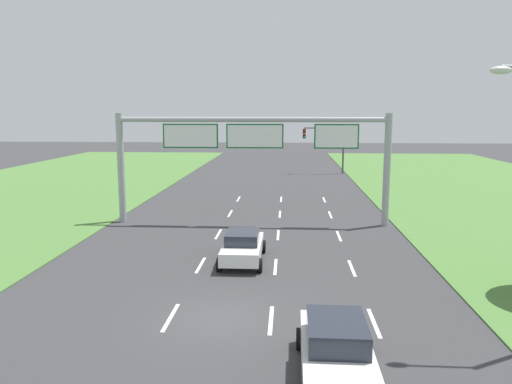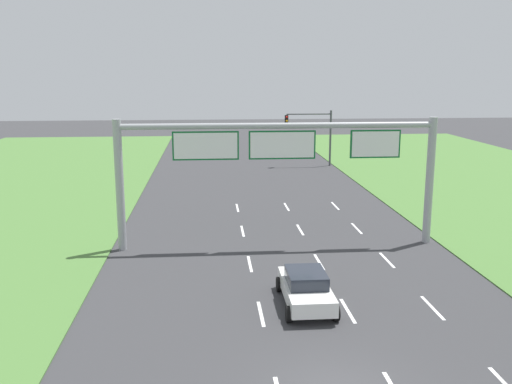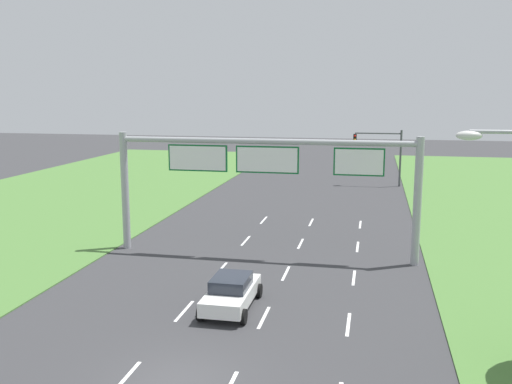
{
  "view_description": "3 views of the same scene",
  "coord_description": "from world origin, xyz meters",
  "px_view_note": "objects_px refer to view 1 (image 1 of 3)",
  "views": [
    {
      "loc": [
        2.28,
        -16.21,
        7.07
      ],
      "look_at": [
        0.38,
        13.29,
        2.31
      ],
      "focal_mm": 35.0,
      "sensor_mm": 36.0,
      "label": 1
    },
    {
      "loc": [
        -3.71,
        -14.97,
        9.38
      ],
      "look_at": [
        -1.34,
        13.22,
        3.4
      ],
      "focal_mm": 40.0,
      "sensor_mm": 36.0,
      "label": 2
    },
    {
      "loc": [
        6.02,
        -16.18,
        9.33
      ],
      "look_at": [
        -0.81,
        16.66,
        3.41
      ],
      "focal_mm": 40.0,
      "sensor_mm": 36.0,
      "label": 3
    }
  ],
  "objects_px": {
    "car_lead_silver": "(336,349)",
    "traffic_light_mast": "(326,140)",
    "car_near_red": "(243,246)",
    "sign_gantry": "(252,146)"
  },
  "relations": [
    {
      "from": "car_lead_silver",
      "to": "traffic_light_mast",
      "type": "height_order",
      "value": "traffic_light_mast"
    },
    {
      "from": "car_near_red",
      "to": "car_lead_silver",
      "type": "bearing_deg",
      "value": -71.48
    },
    {
      "from": "car_near_red",
      "to": "car_lead_silver",
      "type": "height_order",
      "value": "car_lead_silver"
    },
    {
      "from": "traffic_light_mast",
      "to": "car_lead_silver",
      "type": "bearing_deg",
      "value": -93.87
    },
    {
      "from": "sign_gantry",
      "to": "traffic_light_mast",
      "type": "height_order",
      "value": "sign_gantry"
    },
    {
      "from": "car_near_red",
      "to": "sign_gantry",
      "type": "relative_size",
      "value": 0.25
    },
    {
      "from": "car_lead_silver",
      "to": "sign_gantry",
      "type": "xyz_separation_m",
      "value": [
        -3.56,
        18.57,
        4.15
      ]
    },
    {
      "from": "car_near_red",
      "to": "car_lead_silver",
      "type": "distance_m",
      "value": 10.94
    },
    {
      "from": "sign_gantry",
      "to": "traffic_light_mast",
      "type": "xyz_separation_m",
      "value": [
        6.63,
        26.77,
        -1.1
      ]
    },
    {
      "from": "car_near_red",
      "to": "traffic_light_mast",
      "type": "xyz_separation_m",
      "value": [
        6.51,
        34.96,
        3.12
      ]
    }
  ]
}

